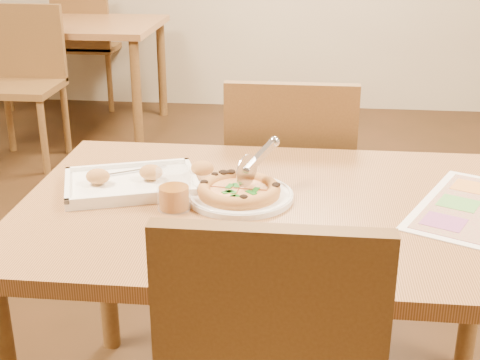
# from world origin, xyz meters

# --- Properties ---
(dining_table) EXTENTS (1.30, 0.85, 0.72)m
(dining_table) POSITION_xyz_m (0.00, 0.00, 0.63)
(dining_table) COLOR #A06C40
(dining_table) RESTS_ON ground
(chair_far) EXTENTS (0.42, 0.42, 0.47)m
(chair_far) POSITION_xyz_m (-0.00, 0.60, 0.57)
(chair_far) COLOR brown
(chair_far) RESTS_ON ground
(bg_table) EXTENTS (1.30, 0.85, 0.72)m
(bg_table) POSITION_xyz_m (-1.60, 2.80, 0.63)
(bg_table) COLOR #A06C40
(bg_table) RESTS_ON ground
(bg_chair_near) EXTENTS (0.42, 0.42, 0.47)m
(bg_chair_near) POSITION_xyz_m (-1.60, 2.20, 0.57)
(bg_chair_near) COLOR brown
(bg_chair_near) RESTS_ON ground
(bg_chair_far) EXTENTS (0.42, 0.42, 0.47)m
(bg_chair_far) POSITION_xyz_m (-1.60, 3.30, 0.57)
(bg_chair_far) COLOR brown
(bg_chair_far) RESTS_ON ground
(plate) EXTENTS (0.35, 0.35, 0.01)m
(plate) POSITION_xyz_m (-0.11, 0.02, 0.73)
(plate) COLOR white
(plate) RESTS_ON dining_table
(pizza) EXTENTS (0.21, 0.21, 0.03)m
(pizza) POSITION_xyz_m (-0.11, 0.01, 0.75)
(pizza) COLOR #D08547
(pizza) RESTS_ON plate
(pizza_cutter) EXTENTS (0.09, 0.15, 0.10)m
(pizza_cutter) POSITION_xyz_m (-0.07, 0.06, 0.81)
(pizza_cutter) COLOR silver
(pizza_cutter) RESTS_ON pizza
(appetizer_tray) EXTENTS (0.40, 0.32, 0.06)m
(appetizer_tray) POSITION_xyz_m (-0.39, 0.06, 0.74)
(appetizer_tray) COLOR white
(appetizer_tray) RESTS_ON dining_table
(glass_tumbler) EXTENTS (0.08, 0.08, 0.10)m
(glass_tumbler) POSITION_xyz_m (-0.26, -0.06, 0.77)
(glass_tumbler) COLOR #8F490B
(glass_tumbler) RESTS_ON dining_table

